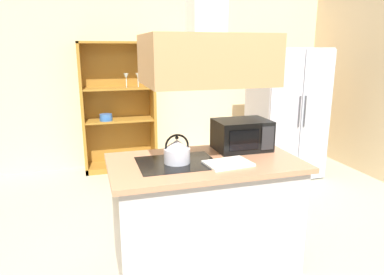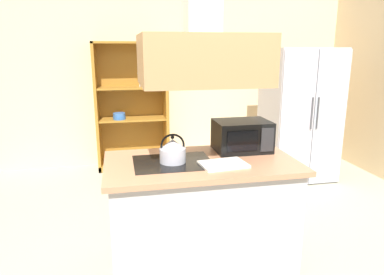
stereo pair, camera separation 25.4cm
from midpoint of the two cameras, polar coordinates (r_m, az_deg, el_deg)
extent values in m
plane|color=#A09D87|center=(3.09, -0.64, -20.50)|extent=(7.80, 7.80, 0.00)
cube|color=beige|center=(5.50, -9.47, 9.78)|extent=(6.00, 0.12, 2.70)
cube|color=#B7AEAE|center=(2.97, -0.52, -12.37)|extent=(1.41, 0.77, 0.86)
cube|color=#B27654|center=(2.80, -0.54, -4.11)|extent=(1.49, 0.85, 0.04)
cube|color=black|center=(2.74, -5.07, -4.09)|extent=(0.60, 0.47, 0.00)
cube|color=#B07E4F|center=(2.66, -0.59, 12.38)|extent=(0.90, 0.70, 0.36)
cube|color=silver|center=(5.07, 13.34, 3.87)|extent=(0.90, 0.72, 1.76)
cube|color=#BBB5C0|center=(4.64, 13.22, 2.94)|extent=(0.44, 0.03, 1.72)
cube|color=#B4B8C4|center=(4.88, 17.82, 3.17)|extent=(0.44, 0.03, 1.72)
cylinder|color=#4C4C51|center=(4.70, 15.42, 4.02)|extent=(0.02, 0.02, 0.40)
cylinder|color=#4C4C51|center=(4.74, 16.25, 4.05)|extent=(0.02, 0.02, 0.40)
cube|color=#9F6B24|center=(5.25, -18.53, 4.32)|extent=(0.04, 0.40, 1.84)
cube|color=#9F6B24|center=(5.31, -7.69, 5.04)|extent=(0.04, 0.40, 1.84)
cube|color=#9F6B24|center=(5.19, -13.66, 14.62)|extent=(1.04, 0.40, 0.03)
cube|color=#9F6B24|center=(5.47, -12.57, -4.44)|extent=(1.04, 0.40, 0.08)
cube|color=#9F6B24|center=(5.44, -13.22, 5.01)|extent=(1.04, 0.02, 1.84)
cube|color=#9F6B24|center=(5.29, -12.97, 2.73)|extent=(0.96, 0.36, 0.02)
cube|color=#9F6B24|center=(5.22, -13.26, 7.69)|extent=(0.96, 0.36, 0.02)
cylinder|color=#3061AB|center=(5.23, -15.00, 2.89)|extent=(0.18, 0.18, 0.05)
cylinder|color=#3867AB|center=(5.22, -15.03, 3.37)|extent=(0.17, 0.17, 0.05)
cylinder|color=silver|center=(5.18, -11.88, 8.52)|extent=(0.01, 0.01, 0.12)
cone|color=silver|center=(5.17, -11.94, 9.62)|extent=(0.07, 0.07, 0.08)
cylinder|color=silver|center=(5.20, -10.04, 8.63)|extent=(0.01, 0.01, 0.12)
cone|color=silver|center=(5.19, -10.09, 9.73)|extent=(0.07, 0.07, 0.08)
cylinder|color=#B7B7C6|center=(2.72, -5.09, -2.94)|extent=(0.20, 0.20, 0.11)
cone|color=#B8B9C8|center=(2.70, -5.13, -1.09)|extent=(0.19, 0.19, 0.07)
sphere|color=black|center=(2.68, -5.16, -0.06)|extent=(0.03, 0.03, 0.03)
torus|color=black|center=(2.70, -5.13, -1.40)|extent=(0.19, 0.02, 0.19)
cube|color=white|center=(2.69, 3.14, -4.20)|extent=(0.37, 0.28, 0.02)
cube|color=black|center=(3.07, 5.64, 0.42)|extent=(0.46, 0.34, 0.26)
cube|color=black|center=(2.90, 5.93, -0.44)|extent=(0.26, 0.01, 0.17)
cube|color=#262628|center=(2.98, 9.69, -0.14)|extent=(0.11, 0.01, 0.20)
camera|label=1|loc=(0.13, -92.35, -0.60)|focal=33.22mm
camera|label=2|loc=(0.13, 87.65, 0.60)|focal=33.22mm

